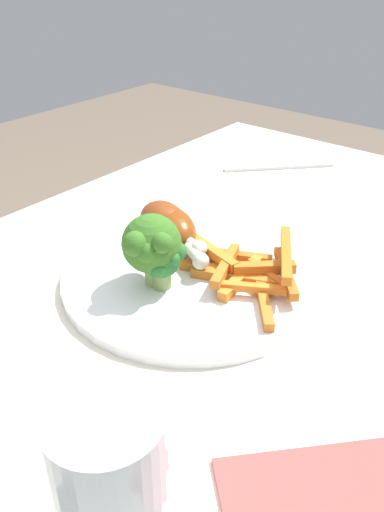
{
  "coord_description": "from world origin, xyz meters",
  "views": [
    {
      "loc": [
        0.44,
        0.26,
        1.09
      ],
      "look_at": [
        0.05,
        -0.06,
        0.78
      ],
      "focal_mm": 36.85,
      "sensor_mm": 36.0,
      "label": 1
    }
  ],
  "objects_px": {
    "chicken_drumstick_near": "(174,230)",
    "fork": "(279,167)",
    "dinner_plate": "(192,275)",
    "water_glass": "(112,490)",
    "broccoli_floret_front": "(165,260)",
    "chicken_drumstick_far": "(165,224)",
    "broccoli_floret_middle": "(151,244)",
    "dining_table": "(251,361)",
    "carrot_fries_pile": "(248,271)"
  },
  "relations": [
    {
      "from": "dining_table",
      "to": "chicken_drumstick_near",
      "type": "bearing_deg",
      "value": -78.39
    },
    {
      "from": "broccoli_floret_front",
      "to": "chicken_drumstick_near",
      "type": "relative_size",
      "value": 0.44
    },
    {
      "from": "chicken_drumstick_far",
      "to": "fork",
      "type": "bearing_deg",
      "value": -174.41
    },
    {
      "from": "chicken_drumstick_far",
      "to": "water_glass",
      "type": "height_order",
      "value": "water_glass"
    },
    {
      "from": "chicken_drumstick_near",
      "to": "chicken_drumstick_far",
      "type": "bearing_deg",
      "value": -98.05
    },
    {
      "from": "dining_table",
      "to": "carrot_fries_pile",
      "type": "bearing_deg",
      "value": 4.95
    },
    {
      "from": "chicken_drumstick_far",
      "to": "fork",
      "type": "relative_size",
      "value": 0.65
    },
    {
      "from": "dinner_plate",
      "to": "chicken_drumstick_far",
      "type": "bearing_deg",
      "value": -115.19
    },
    {
      "from": "broccoli_floret_middle",
      "to": "fork",
      "type": "relative_size",
      "value": 0.43
    },
    {
      "from": "dining_table",
      "to": "broccoli_floret_front",
      "type": "height_order",
      "value": "broccoli_floret_front"
    },
    {
      "from": "broccoli_floret_front",
      "to": "chicken_drumstick_near",
      "type": "xyz_separation_m",
      "value": [
        -0.07,
        -0.05,
        -0.01
      ]
    },
    {
      "from": "dinner_plate",
      "to": "fork",
      "type": "relative_size",
      "value": 1.55
    },
    {
      "from": "chicken_drumstick_near",
      "to": "dinner_plate",
      "type": "bearing_deg",
      "value": 60.2
    },
    {
      "from": "broccoli_floret_front",
      "to": "chicken_drumstick_far",
      "type": "distance_m",
      "value": 0.1
    },
    {
      "from": "broccoli_floret_front",
      "to": "water_glass",
      "type": "bearing_deg",
      "value": 35.64
    },
    {
      "from": "dinner_plate",
      "to": "water_glass",
      "type": "distance_m",
      "value": 0.32
    },
    {
      "from": "carrot_fries_pile",
      "to": "chicken_drumstick_far",
      "type": "height_order",
      "value": "chicken_drumstick_far"
    },
    {
      "from": "fork",
      "to": "chicken_drumstick_near",
      "type": "bearing_deg",
      "value": -128.5
    },
    {
      "from": "fork",
      "to": "dining_table",
      "type": "bearing_deg",
      "value": -109.71
    },
    {
      "from": "dinner_plate",
      "to": "carrot_fries_pile",
      "type": "xyz_separation_m",
      "value": [
        -0.03,
        0.06,
        0.02
      ]
    },
    {
      "from": "broccoli_floret_middle",
      "to": "chicken_drumstick_near",
      "type": "relative_size",
      "value": 0.63
    },
    {
      "from": "dinner_plate",
      "to": "carrot_fries_pile",
      "type": "height_order",
      "value": "carrot_fries_pile"
    },
    {
      "from": "broccoli_floret_front",
      "to": "carrot_fries_pile",
      "type": "height_order",
      "value": "broccoli_floret_front"
    },
    {
      "from": "dinner_plate",
      "to": "chicken_drumstick_near",
      "type": "xyz_separation_m",
      "value": [
        -0.03,
        -0.05,
        0.03
      ]
    },
    {
      "from": "dining_table",
      "to": "water_glass",
      "type": "xyz_separation_m",
      "value": [
        0.32,
        0.11,
        0.19
      ]
    },
    {
      "from": "chicken_drumstick_far",
      "to": "dinner_plate",
      "type": "bearing_deg",
      "value": 64.81
    },
    {
      "from": "broccoli_floret_front",
      "to": "chicken_drumstick_far",
      "type": "relative_size",
      "value": 0.46
    },
    {
      "from": "fork",
      "to": "dinner_plate",
      "type": "bearing_deg",
      "value": -121.12
    },
    {
      "from": "carrot_fries_pile",
      "to": "chicken_drumstick_far",
      "type": "relative_size",
      "value": 1.38
    },
    {
      "from": "broccoli_floret_middle",
      "to": "water_glass",
      "type": "distance_m",
      "value": 0.29
    },
    {
      "from": "water_glass",
      "to": "broccoli_floret_front",
      "type": "bearing_deg",
      "value": -144.36
    },
    {
      "from": "carrot_fries_pile",
      "to": "water_glass",
      "type": "distance_m",
      "value": 0.32
    },
    {
      "from": "chicken_drumstick_far",
      "to": "fork",
      "type": "height_order",
      "value": "chicken_drumstick_far"
    },
    {
      "from": "chicken_drumstick_near",
      "to": "dining_table",
      "type": "bearing_deg",
      "value": 101.61
    },
    {
      "from": "dining_table",
      "to": "water_glass",
      "type": "bearing_deg",
      "value": 18.0
    },
    {
      "from": "dinner_plate",
      "to": "broccoli_floret_middle",
      "type": "distance_m",
      "value": 0.08
    },
    {
      "from": "dining_table",
      "to": "water_glass",
      "type": "relative_size",
      "value": 7.76
    },
    {
      "from": "chicken_drumstick_far",
      "to": "water_glass",
      "type": "bearing_deg",
      "value": 37.19
    },
    {
      "from": "broccoli_floret_front",
      "to": "broccoli_floret_middle",
      "type": "bearing_deg",
      "value": -68.87
    },
    {
      "from": "broccoli_floret_middle",
      "to": "water_glass",
      "type": "height_order",
      "value": "water_glass"
    },
    {
      "from": "broccoli_floret_front",
      "to": "fork",
      "type": "bearing_deg",
      "value": -166.23
    },
    {
      "from": "broccoli_floret_front",
      "to": "carrot_fries_pile",
      "type": "distance_m",
      "value": 0.09
    },
    {
      "from": "dining_table",
      "to": "broccoli_floret_middle",
      "type": "relative_size",
      "value": 11.66
    },
    {
      "from": "dinner_plate",
      "to": "broccoli_floret_front",
      "type": "distance_m",
      "value": 0.06
    },
    {
      "from": "carrot_fries_pile",
      "to": "chicken_drumstick_near",
      "type": "bearing_deg",
      "value": -92.33
    },
    {
      "from": "chicken_drumstick_near",
      "to": "fork",
      "type": "relative_size",
      "value": 0.68
    },
    {
      "from": "fork",
      "to": "carrot_fries_pile",
      "type": "bearing_deg",
      "value": -111.29
    },
    {
      "from": "dining_table",
      "to": "carrot_fries_pile",
      "type": "height_order",
      "value": "carrot_fries_pile"
    },
    {
      "from": "carrot_fries_pile",
      "to": "broccoli_floret_middle",
      "type": "bearing_deg",
      "value": -45.54
    },
    {
      "from": "carrot_fries_pile",
      "to": "chicken_drumstick_far",
      "type": "distance_m",
      "value": 0.13
    }
  ]
}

